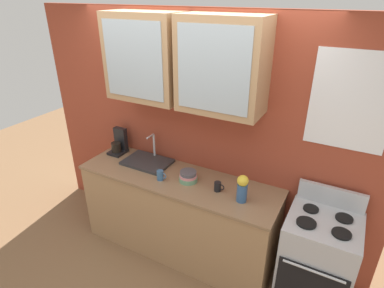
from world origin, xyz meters
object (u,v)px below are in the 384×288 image
Objects in this scene: vase at (242,188)px; cup_near_bowls at (218,187)px; stove_range at (316,262)px; sink_faucet at (148,161)px; cup_near_sink at (160,175)px; bowl_stack at (188,176)px; coffee_maker at (119,144)px.

cup_near_bowls is at bearing 170.47° from vase.
stove_range is 2.20× the size of sink_faucet.
sink_faucet is 1.92× the size of vase.
sink_faucet is 4.77× the size of cup_near_sink.
sink_faucet reaches higher than stove_range.
coffee_maker is at bearing 171.03° from bowl_stack.
stove_range is 10.84× the size of cup_near_bowls.
vase reaches higher than cup_near_bowls.
stove_range is 0.92m from vase.
stove_range is 1.62m from cup_near_sink.
cup_near_sink is 0.59m from cup_near_bowls.
stove_range is at bearing 4.92° from vase.
vase is at bearing 3.69° from cup_near_sink.
coffee_maker is (-2.29, 0.16, 0.56)m from stove_range.
coffee_maker is at bearing 176.01° from stove_range.
bowl_stack is 0.64× the size of coffee_maker.
bowl_stack is (0.57, -0.10, 0.03)m from sink_faucet.
cup_near_sink is (-1.54, -0.11, 0.51)m from stove_range.
stove_range is at bearing 1.11° from cup_near_bowls.
sink_faucet reaches higher than bowl_stack.
vase is at bearing -6.08° from bowl_stack.
cup_near_sink is (-0.25, -0.12, 0.00)m from bowl_stack.
cup_near_bowls is at bearing -3.42° from bowl_stack.
sink_faucet is (-1.85, 0.10, 0.48)m from stove_range.
stove_range is 10.50× the size of cup_near_sink.
vase is at bearing -175.08° from stove_range.
coffee_maker reaches higher than cup_near_bowls.
stove_range is at bearing -3.16° from sink_faucet.
sink_faucet reaches higher than cup_near_bowls.
coffee_maker is (-1.34, 0.18, 0.06)m from cup_near_bowls.
cup_near_bowls is (-0.96, -0.02, 0.50)m from stove_range.
coffee_maker is (-0.44, 0.06, 0.09)m from sink_faucet.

